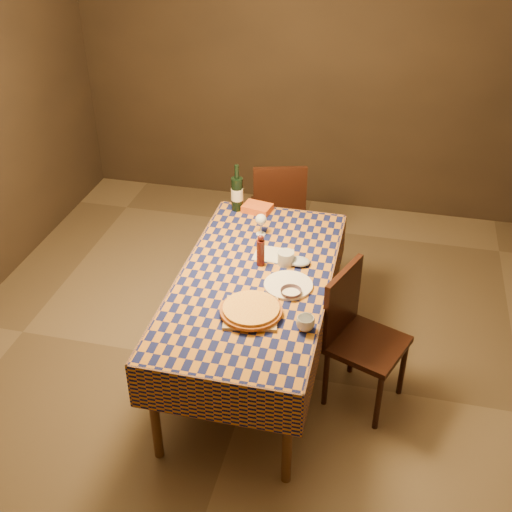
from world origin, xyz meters
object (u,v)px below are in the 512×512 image
(dining_table, at_px, (254,288))
(cutting_board, at_px, (251,313))
(wine_bottle, at_px, (237,193))
(chair_right, at_px, (357,331))
(pizza, at_px, (251,310))
(chair_far, at_px, (278,207))
(white_plate, at_px, (288,285))
(bowl, at_px, (291,293))

(dining_table, height_order, cutting_board, cutting_board)
(wine_bottle, distance_m, chair_right, 1.38)
(pizza, xyz_separation_m, chair_far, (-0.19, 1.73, -0.28))
(dining_table, distance_m, pizza, 0.38)
(pizza, xyz_separation_m, wine_bottle, (-0.39, 1.18, 0.10))
(chair_right, bearing_deg, white_plate, 176.76)
(pizza, distance_m, white_plate, 0.36)
(cutting_board, distance_m, chair_right, 0.71)
(pizza, xyz_separation_m, bowl, (0.19, 0.23, -0.02))
(pizza, bearing_deg, cutting_board, 180.00)
(white_plate, bearing_deg, dining_table, 169.80)
(bowl, height_order, wine_bottle, wine_bottle)
(wine_bottle, bearing_deg, chair_right, -42.16)
(chair_right, bearing_deg, dining_table, 174.39)
(dining_table, relative_size, chair_right, 1.98)
(white_plate, height_order, chair_right, chair_right)
(pizza, relative_size, white_plate, 1.60)
(wine_bottle, xyz_separation_m, chair_right, (0.98, -0.89, -0.38))
(dining_table, height_order, pizza, pizza)
(cutting_board, height_order, bowl, bowl)
(bowl, distance_m, chair_far, 1.57)
(pizza, relative_size, chair_far, 0.51)
(dining_table, height_order, wine_bottle, wine_bottle)
(cutting_board, xyz_separation_m, bowl, (0.19, 0.23, 0.01))
(white_plate, bearing_deg, bowl, -69.59)
(dining_table, xyz_separation_m, white_plate, (0.22, -0.04, 0.08))
(wine_bottle, bearing_deg, white_plate, -57.82)
(bowl, relative_size, chair_right, 0.14)
(dining_table, relative_size, chair_far, 1.98)
(white_plate, height_order, chair_far, chair_far)
(bowl, relative_size, chair_far, 0.14)
(chair_far, xyz_separation_m, chair_right, (0.78, -1.44, 0.00))
(pizza, distance_m, chair_right, 0.72)
(wine_bottle, relative_size, chair_right, 0.38)
(bowl, bearing_deg, cutting_board, -128.89)
(pizza, distance_m, wine_bottle, 1.25)
(white_plate, bearing_deg, wine_bottle, 122.18)
(chair_far, bearing_deg, cutting_board, -83.75)
(dining_table, distance_m, white_plate, 0.24)
(bowl, bearing_deg, white_plate, 110.41)
(dining_table, xyz_separation_m, cutting_board, (0.07, -0.36, 0.09))
(wine_bottle, bearing_deg, pizza, -71.80)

